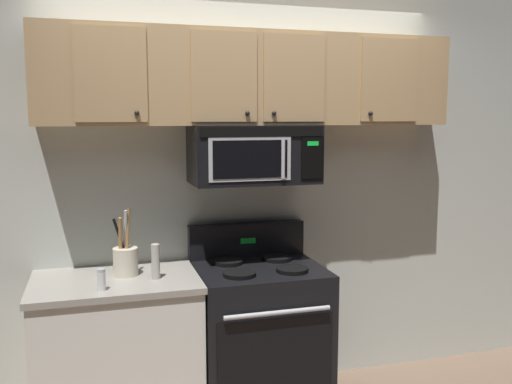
# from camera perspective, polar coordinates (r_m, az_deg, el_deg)

# --- Properties ---
(back_wall) EXTENTS (5.20, 0.10, 2.70)m
(back_wall) POSITION_cam_1_polar(r_m,az_deg,el_deg) (3.65, -1.32, 0.61)
(back_wall) COLOR silver
(back_wall) RESTS_ON ground_plane
(stove_range) EXTENTS (0.76, 0.69, 1.12)m
(stove_range) POSITION_cam_1_polar(r_m,az_deg,el_deg) (3.53, 0.31, -14.49)
(stove_range) COLOR black
(stove_range) RESTS_ON ground_plane
(over_range_microwave) EXTENTS (0.76, 0.43, 0.35)m
(over_range_microwave) POSITION_cam_1_polar(r_m,az_deg,el_deg) (3.39, -0.24, 3.89)
(over_range_microwave) COLOR black
(upper_cabinets) EXTENTS (2.50, 0.36, 0.55)m
(upper_cabinets) POSITION_cam_1_polar(r_m,az_deg,el_deg) (3.42, -0.39, 11.47)
(upper_cabinets) COLOR tan
(counter_segment) EXTENTS (0.93, 0.65, 0.90)m
(counter_segment) POSITION_cam_1_polar(r_m,az_deg,el_deg) (3.42, -13.90, -15.80)
(counter_segment) COLOR white
(counter_segment) RESTS_ON ground_plane
(utensil_crock_cream) EXTENTS (0.14, 0.14, 0.39)m
(utensil_crock_cream) POSITION_cam_1_polar(r_m,az_deg,el_deg) (3.28, -13.22, -6.68)
(utensil_crock_cream) COLOR beige
(utensil_crock_cream) RESTS_ON counter_segment
(salt_shaker) EXTENTS (0.04, 0.04, 0.12)m
(salt_shaker) POSITION_cam_1_polar(r_m,az_deg,el_deg) (3.05, -15.54, -8.66)
(salt_shaker) COLOR white
(salt_shaker) RESTS_ON counter_segment
(pepper_mill) EXTENTS (0.05, 0.05, 0.20)m
(pepper_mill) POSITION_cam_1_polar(r_m,az_deg,el_deg) (3.18, -10.23, -7.01)
(pepper_mill) COLOR #B7B2A8
(pepper_mill) RESTS_ON counter_segment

